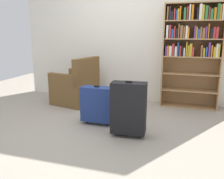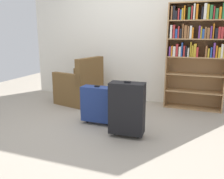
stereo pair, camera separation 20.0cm
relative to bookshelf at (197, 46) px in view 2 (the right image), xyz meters
The scene contains 7 objects.
ground_plane 2.25m from the bookshelf, 128.43° to the right, with size 7.77×7.77×0.00m, color #9E9384.
back_wall 1.24m from the bookshelf, 169.89° to the left, with size 4.44×0.10×2.60m, color silver.
bookshelf is the anchor object (origin of this frame).
armchair 2.26m from the bookshelf, 168.47° to the right, with size 0.84×0.84×0.90m.
mug 1.86m from the bookshelf, 166.22° to the right, with size 0.12×0.08×0.10m.
suitcase_navy_blue 2.03m from the bookshelf, 134.53° to the right, with size 0.47×0.21×0.59m.
suitcase_black 1.93m from the bookshelf, 115.01° to the right, with size 0.47×0.25×0.75m.
Camera 2 is at (1.34, -2.99, 1.36)m, focal length 38.99 mm.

